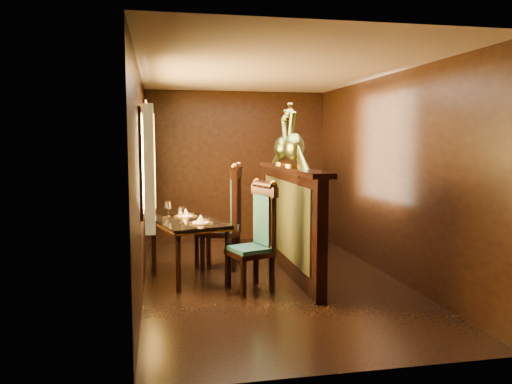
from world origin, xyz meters
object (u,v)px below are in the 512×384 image
(peacock_right, at_px, (283,138))
(peacock_left, at_px, (294,135))
(chair_left, at_px, (259,232))
(dining_table, at_px, (188,226))
(chair_right, at_px, (230,213))

(peacock_right, bearing_deg, peacock_left, -90.00)
(chair_left, bearing_deg, dining_table, 122.56)
(chair_right, bearing_deg, chair_left, -62.71)
(chair_right, relative_size, peacock_right, 1.93)
(peacock_left, bearing_deg, chair_left, -140.36)
(chair_left, height_order, peacock_left, peacock_left)
(dining_table, xyz_separation_m, chair_right, (0.58, 0.37, 0.09))
(chair_right, xyz_separation_m, peacock_left, (0.71, -0.54, 1.03))
(dining_table, bearing_deg, peacock_left, -22.93)
(chair_left, height_order, peacock_right, peacock_right)
(dining_table, height_order, chair_left, chair_left)
(chair_left, relative_size, chair_right, 0.89)
(dining_table, distance_m, peacock_right, 1.73)
(chair_right, xyz_separation_m, peacock_right, (0.71, 0.03, 0.99))
(dining_table, relative_size, peacock_right, 1.86)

